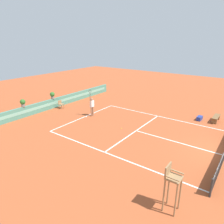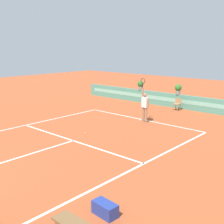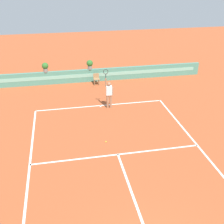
% 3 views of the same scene
% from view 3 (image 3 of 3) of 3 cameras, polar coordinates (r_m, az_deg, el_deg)
% --- Properties ---
extents(ground_plane, '(60.00, 60.00, 0.00)m').
position_cam_3_polar(ground_plane, '(13.26, 1.58, -9.66)').
color(ground_plane, '#A84C28').
extents(court_lines, '(8.32, 11.94, 0.01)m').
position_cam_3_polar(court_lines, '(13.82, 0.93, -7.89)').
color(court_lines, white).
rests_on(court_lines, ground).
extents(back_wall_barrier, '(18.00, 0.21, 1.00)m').
position_cam_3_polar(back_wall_barrier, '(22.15, -4.26, 7.48)').
color(back_wall_barrier, '#4C8E7A').
rests_on(back_wall_barrier, ground).
extents(ball_kid_chair, '(0.44, 0.44, 0.85)m').
position_cam_3_polar(ball_kid_chair, '(21.51, -3.21, 6.85)').
color(ball_kid_chair, '#99754C').
rests_on(ball_kid_chair, ground).
extents(tennis_player, '(0.62, 0.24, 2.58)m').
position_cam_3_polar(tennis_player, '(17.49, -0.62, 3.96)').
color(tennis_player, '#9E7051').
rests_on(tennis_player, ground).
extents(tennis_ball_near_baseline, '(0.07, 0.07, 0.07)m').
position_cam_3_polar(tennis_ball_near_baseline, '(14.43, -1.25, -6.07)').
color(tennis_ball_near_baseline, '#CCE033').
rests_on(tennis_ball_near_baseline, ground).
extents(potted_plant_left, '(0.48, 0.48, 0.72)m').
position_cam_3_polar(potted_plant_left, '(21.76, -13.49, 8.98)').
color(potted_plant_left, gray).
rests_on(potted_plant_left, back_wall_barrier).
extents(potted_plant_centre, '(0.48, 0.48, 0.72)m').
position_cam_3_polar(potted_plant_centre, '(21.85, -4.57, 9.72)').
color(potted_plant_centre, gray).
rests_on(potted_plant_centre, back_wall_barrier).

